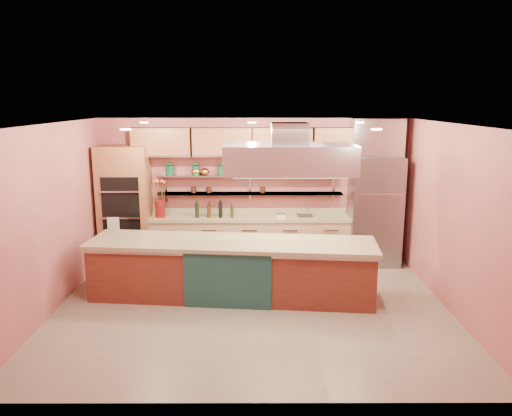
{
  "coord_description": "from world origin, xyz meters",
  "views": [
    {
      "loc": [
        0.05,
        -7.21,
        3.13
      ],
      "look_at": [
        0.07,
        1.0,
        1.35
      ],
      "focal_mm": 35.0,
      "sensor_mm": 36.0,
      "label": 1
    }
  ],
  "objects_px": {
    "refrigerator": "(374,211)",
    "island": "(232,269)",
    "green_canister": "(230,170)",
    "flower_vase": "(160,209)",
    "copper_kettle": "(205,171)",
    "kitchen_scale": "(281,214)"
  },
  "relations": [
    {
      "from": "flower_vase",
      "to": "kitchen_scale",
      "type": "xyz_separation_m",
      "value": [
        2.33,
        0.0,
        -0.12
      ]
    },
    {
      "from": "island",
      "to": "green_canister",
      "type": "xyz_separation_m",
      "value": [
        -0.11,
        1.93,
        1.34
      ]
    },
    {
      "from": "island",
      "to": "green_canister",
      "type": "height_order",
      "value": "green_canister"
    },
    {
      "from": "island",
      "to": "flower_vase",
      "type": "height_order",
      "value": "flower_vase"
    },
    {
      "from": "green_canister",
      "to": "island",
      "type": "bearing_deg",
      "value": -86.85
    },
    {
      "from": "island",
      "to": "copper_kettle",
      "type": "bearing_deg",
      "value": 112.83
    },
    {
      "from": "island",
      "to": "flower_vase",
      "type": "bearing_deg",
      "value": 136.01
    },
    {
      "from": "flower_vase",
      "to": "copper_kettle",
      "type": "relative_size",
      "value": 1.96
    },
    {
      "from": "refrigerator",
      "to": "kitchen_scale",
      "type": "distance_m",
      "value": 1.8
    },
    {
      "from": "flower_vase",
      "to": "copper_kettle",
      "type": "xyz_separation_m",
      "value": [
        0.86,
        0.22,
        0.69
      ]
    },
    {
      "from": "copper_kettle",
      "to": "green_canister",
      "type": "height_order",
      "value": "green_canister"
    },
    {
      "from": "island",
      "to": "green_canister",
      "type": "distance_m",
      "value": 2.35
    },
    {
      "from": "flower_vase",
      "to": "kitchen_scale",
      "type": "height_order",
      "value": "flower_vase"
    },
    {
      "from": "island",
      "to": "copper_kettle",
      "type": "height_order",
      "value": "copper_kettle"
    },
    {
      "from": "kitchen_scale",
      "to": "copper_kettle",
      "type": "bearing_deg",
      "value": 155.14
    },
    {
      "from": "refrigerator",
      "to": "island",
      "type": "distance_m",
      "value": 3.22
    },
    {
      "from": "copper_kettle",
      "to": "green_canister",
      "type": "distance_m",
      "value": 0.49
    },
    {
      "from": "flower_vase",
      "to": "green_canister",
      "type": "relative_size",
      "value": 1.89
    },
    {
      "from": "island",
      "to": "refrigerator",
      "type": "bearing_deg",
      "value": 37.93
    },
    {
      "from": "refrigerator",
      "to": "green_canister",
      "type": "distance_m",
      "value": 2.89
    },
    {
      "from": "refrigerator",
      "to": "kitchen_scale",
      "type": "height_order",
      "value": "refrigerator"
    },
    {
      "from": "island",
      "to": "flower_vase",
      "type": "distance_m",
      "value": 2.33
    }
  ]
}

